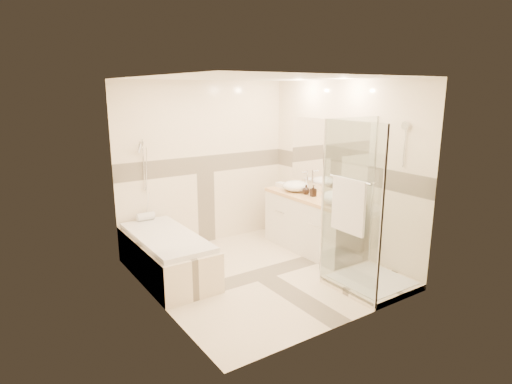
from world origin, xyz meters
TOP-DOWN VIEW (x-y plane):
  - room at (0.06, 0.01)m, footprint 2.82×3.02m
  - bathtub at (-1.02, 0.65)m, footprint 0.75×1.70m
  - vanity at (1.12, 0.30)m, footprint 0.58×1.62m
  - shower_enclosure at (0.83, -0.97)m, footprint 0.96×0.93m
  - vessel_sink_near at (1.10, 0.66)m, footprint 0.40×0.40m
  - vessel_sink_far at (1.10, -0.24)m, footprint 0.45×0.45m
  - faucet_near at (1.32, 0.66)m, footprint 0.12×0.03m
  - faucet_far at (1.32, -0.24)m, footprint 0.11×0.03m
  - amenity_bottle_a at (1.10, 0.25)m, footprint 0.09×0.09m
  - amenity_bottle_b at (1.10, 0.41)m, footprint 0.14×0.14m
  - folded_towels at (1.10, 0.98)m, footprint 0.17×0.24m
  - rolled_towel at (-1.02, 1.39)m, footprint 0.25×0.11m

SIDE VIEW (x-z plane):
  - bathtub at x=-1.02m, z-range 0.03..0.59m
  - vanity at x=1.12m, z-range 0.00..0.85m
  - shower_enclosure at x=0.83m, z-range -0.51..1.53m
  - rolled_towel at x=-1.02m, z-range 0.56..0.67m
  - folded_towels at x=1.10m, z-range 0.85..0.92m
  - amenity_bottle_b at x=1.10m, z-range 0.85..0.99m
  - vessel_sink_near at x=1.10m, z-range 0.85..1.01m
  - amenity_bottle_a at x=1.10m, z-range 0.85..1.02m
  - vessel_sink_far at x=1.10m, z-range 0.85..1.03m
  - faucet_far at x=1.32m, z-range 0.87..1.14m
  - faucet_near at x=1.32m, z-range 0.87..1.16m
  - room at x=0.06m, z-range 0.00..2.52m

